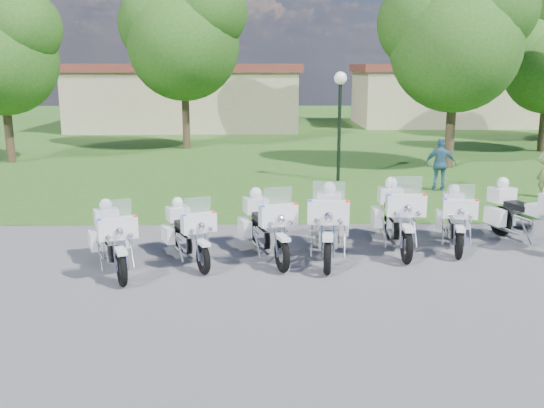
{
  "coord_description": "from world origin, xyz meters",
  "views": [
    {
      "loc": [
        -1.12,
        -11.94,
        3.94
      ],
      "look_at": [
        -0.92,
        1.2,
        0.95
      ],
      "focal_mm": 40.0,
      "sensor_mm": 36.0,
      "label": 1
    }
  ],
  "objects_px": {
    "motorcycle_1": "(188,232)",
    "motorcycle_3": "(328,223)",
    "motorcycle_4": "(397,216)",
    "bystander_c": "(440,165)",
    "lamp_post": "(340,98)",
    "motorcycle_2": "(266,225)",
    "motorcycle_0": "(113,238)",
    "motorcycle_5": "(456,218)",
    "motorcycle_6": "(526,213)"
  },
  "relations": [
    {
      "from": "motorcycle_1",
      "to": "motorcycle_3",
      "type": "bearing_deg",
      "value": 159.55
    },
    {
      "from": "motorcycle_0",
      "to": "bystander_c",
      "type": "relative_size",
      "value": 1.31
    },
    {
      "from": "motorcycle_0",
      "to": "lamp_post",
      "type": "distance_m",
      "value": 11.26
    },
    {
      "from": "motorcycle_2",
      "to": "motorcycle_1",
      "type": "bearing_deg",
      "value": -8.42
    },
    {
      "from": "motorcycle_4",
      "to": "lamp_post",
      "type": "xyz_separation_m",
      "value": [
        -0.29,
        8.09,
        2.14
      ]
    },
    {
      "from": "motorcycle_3",
      "to": "lamp_post",
      "type": "height_order",
      "value": "lamp_post"
    },
    {
      "from": "motorcycle_2",
      "to": "motorcycle_3",
      "type": "bearing_deg",
      "value": 161.32
    },
    {
      "from": "motorcycle_2",
      "to": "motorcycle_3",
      "type": "height_order",
      "value": "motorcycle_3"
    },
    {
      "from": "motorcycle_6",
      "to": "motorcycle_0",
      "type": "bearing_deg",
      "value": -9.52
    },
    {
      "from": "motorcycle_0",
      "to": "motorcycle_5",
      "type": "height_order",
      "value": "motorcycle_0"
    },
    {
      "from": "motorcycle_3",
      "to": "lamp_post",
      "type": "xyz_separation_m",
      "value": [
        1.28,
        8.73,
        2.13
      ]
    },
    {
      "from": "motorcycle_4",
      "to": "motorcycle_6",
      "type": "distance_m",
      "value": 2.98
    },
    {
      "from": "motorcycle_1",
      "to": "motorcycle_6",
      "type": "height_order",
      "value": "motorcycle_6"
    },
    {
      "from": "motorcycle_5",
      "to": "lamp_post",
      "type": "distance_m",
      "value": 8.43
    },
    {
      "from": "motorcycle_2",
      "to": "motorcycle_6",
      "type": "bearing_deg",
      "value": 171.11
    },
    {
      "from": "bystander_c",
      "to": "motorcycle_1",
      "type": "bearing_deg",
      "value": 55.34
    },
    {
      "from": "motorcycle_2",
      "to": "bystander_c",
      "type": "xyz_separation_m",
      "value": [
        5.66,
        6.92,
        0.16
      ]
    },
    {
      "from": "motorcycle_1",
      "to": "motorcycle_4",
      "type": "relative_size",
      "value": 0.78
    },
    {
      "from": "motorcycle_0",
      "to": "lamp_post",
      "type": "height_order",
      "value": "lamp_post"
    },
    {
      "from": "motorcycle_5",
      "to": "motorcycle_6",
      "type": "xyz_separation_m",
      "value": [
        1.62,
        0.12,
        0.07
      ]
    },
    {
      "from": "motorcycle_2",
      "to": "motorcycle_6",
      "type": "distance_m",
      "value": 5.91
    },
    {
      "from": "motorcycle_3",
      "to": "bystander_c",
      "type": "distance_m",
      "value": 8.21
    },
    {
      "from": "motorcycle_0",
      "to": "motorcycle_6",
      "type": "relative_size",
      "value": 0.91
    },
    {
      "from": "motorcycle_3",
      "to": "motorcycle_6",
      "type": "height_order",
      "value": "motorcycle_3"
    },
    {
      "from": "lamp_post",
      "to": "bystander_c",
      "type": "distance_m",
      "value": 4.08
    },
    {
      "from": "motorcycle_2",
      "to": "motorcycle_3",
      "type": "distance_m",
      "value": 1.3
    },
    {
      "from": "motorcycle_5",
      "to": "motorcycle_6",
      "type": "distance_m",
      "value": 1.63
    },
    {
      "from": "motorcycle_2",
      "to": "motorcycle_5",
      "type": "bearing_deg",
      "value": 172.58
    },
    {
      "from": "motorcycle_1",
      "to": "motorcycle_5",
      "type": "height_order",
      "value": "motorcycle_5"
    },
    {
      "from": "motorcycle_0",
      "to": "motorcycle_6",
      "type": "distance_m",
      "value": 9.02
    },
    {
      "from": "lamp_post",
      "to": "bystander_c",
      "type": "height_order",
      "value": "lamp_post"
    },
    {
      "from": "motorcycle_5",
      "to": "bystander_c",
      "type": "height_order",
      "value": "bystander_c"
    },
    {
      "from": "motorcycle_2",
      "to": "motorcycle_4",
      "type": "height_order",
      "value": "motorcycle_4"
    },
    {
      "from": "motorcycle_0",
      "to": "motorcycle_1",
      "type": "bearing_deg",
      "value": 179.9
    },
    {
      "from": "motorcycle_4",
      "to": "bystander_c",
      "type": "bearing_deg",
      "value": -112.59
    },
    {
      "from": "motorcycle_2",
      "to": "lamp_post",
      "type": "distance_m",
      "value": 9.33
    },
    {
      "from": "motorcycle_2",
      "to": "motorcycle_4",
      "type": "bearing_deg",
      "value": 174.63
    },
    {
      "from": "motorcycle_0",
      "to": "motorcycle_6",
      "type": "xyz_separation_m",
      "value": [
        8.87,
        1.66,
        0.06
      ]
    },
    {
      "from": "motorcycle_0",
      "to": "motorcycle_2",
      "type": "height_order",
      "value": "motorcycle_2"
    },
    {
      "from": "motorcycle_5",
      "to": "motorcycle_6",
      "type": "relative_size",
      "value": 0.94
    },
    {
      "from": "motorcycle_1",
      "to": "motorcycle_2",
      "type": "xyz_separation_m",
      "value": [
        1.61,
        0.25,
        0.07
      ]
    },
    {
      "from": "motorcycle_1",
      "to": "motorcycle_5",
      "type": "xyz_separation_m",
      "value": [
        5.84,
        0.97,
        0.03
      ]
    },
    {
      "from": "motorcycle_0",
      "to": "motorcycle_6",
      "type": "height_order",
      "value": "motorcycle_6"
    },
    {
      "from": "motorcycle_3",
      "to": "bystander_c",
      "type": "relative_size",
      "value": 1.55
    },
    {
      "from": "motorcycle_2",
      "to": "bystander_c",
      "type": "distance_m",
      "value": 8.94
    },
    {
      "from": "motorcycle_3",
      "to": "motorcycle_6",
      "type": "xyz_separation_m",
      "value": [
        4.54,
        0.88,
        -0.03
      ]
    },
    {
      "from": "motorcycle_3",
      "to": "motorcycle_4",
      "type": "distance_m",
      "value": 1.7
    },
    {
      "from": "motorcycle_1",
      "to": "motorcycle_3",
      "type": "distance_m",
      "value": 2.92
    },
    {
      "from": "lamp_post",
      "to": "motorcycle_3",
      "type": "bearing_deg",
      "value": -98.37
    },
    {
      "from": "bystander_c",
      "to": "motorcycle_3",
      "type": "bearing_deg",
      "value": 68.68
    }
  ]
}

